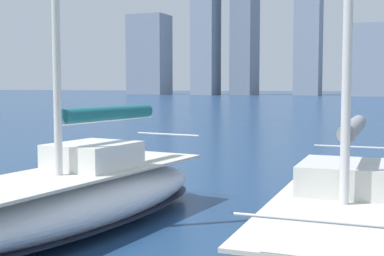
% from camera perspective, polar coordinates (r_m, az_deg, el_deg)
% --- Properties ---
extents(city_skyline, '(172.98, 23.60, 54.56)m').
position_cam_1_polar(city_skyline, '(164.02, 19.64, 9.33)').
color(city_skyline, '#909AAA').
rests_on(city_skyline, ground).
extents(sailboat_grey, '(3.27, 8.58, 11.87)m').
position_cam_1_polar(sailboat_grey, '(10.19, 16.18, -9.27)').
color(sailboat_grey, silver).
rests_on(sailboat_grey, ground).
extents(sailboat_teal, '(3.39, 8.34, 10.71)m').
position_cam_1_polar(sailboat_teal, '(11.72, -11.84, -6.96)').
color(sailboat_teal, white).
rests_on(sailboat_teal, ground).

